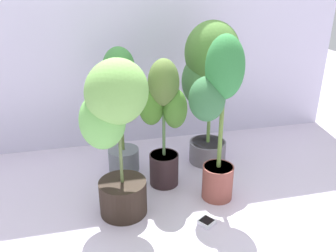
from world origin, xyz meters
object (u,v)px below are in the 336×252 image
potted_plant_front_left (115,126)px  hygrometer_box (207,222)px  potted_plant_back_right (208,74)px  potted_plant_front_right (218,106)px  potted_plant_center (163,116)px  potted_plant_back_left (121,102)px

potted_plant_front_left → hygrometer_box: (0.46, -0.23, -0.54)m
potted_plant_back_right → potted_plant_front_right: bearing=-103.0°
potted_plant_back_right → potted_plant_front_left: size_ratio=1.12×
potted_plant_center → potted_plant_back_right: (0.37, 0.23, 0.18)m
potted_plant_front_left → potted_plant_back_right: bearing=34.7°
potted_plant_front_right → potted_plant_front_left: size_ratio=1.10×
potted_plant_front_right → potted_plant_back_left: bearing=136.7°
potted_plant_front_right → potted_plant_back_right: (0.11, 0.46, 0.06)m
potted_plant_back_right → potted_plant_front_left: bearing=-145.3°
hygrometer_box → potted_plant_front_right: bearing=-150.8°
potted_plant_front_left → potted_plant_back_left: size_ratio=1.04×
potted_plant_center → hygrometer_box: bearing=-73.5°
potted_plant_front_left → potted_plant_center: bearing=37.3°
potted_plant_center → potted_plant_front_left: bearing=-142.7°
potted_plant_back_right → potted_plant_back_left: potted_plant_back_right is taller
potted_plant_front_right → hygrometer_box: size_ratio=9.07×
hygrometer_box → potted_plant_center: bearing=-107.3°
potted_plant_front_right → potted_plant_front_left: bearing=-178.2°
potted_plant_back_right → hygrometer_box: 0.99m
potted_plant_center → potted_plant_front_right: 0.37m
potted_plant_front_right → hygrometer_box: potted_plant_front_right is taller
potted_plant_front_right → potted_plant_back_left: potted_plant_front_right is taller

